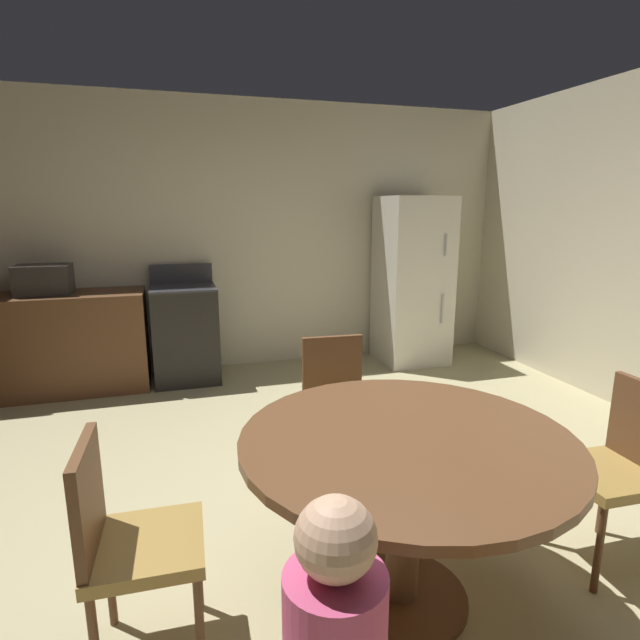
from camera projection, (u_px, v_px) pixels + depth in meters
The scene contains 10 objects.
ground_plane at pixel (326, 541), 2.54m from camera, with size 14.00×14.00×0.00m, color tan.
wall_back at pixel (235, 237), 5.18m from camera, with size 6.14×0.12×2.70m, color beige.
kitchen_counter at pixel (38, 345), 4.49m from camera, with size 1.86×0.60×0.90m, color brown.
oven_range at pixel (185, 333), 4.85m from camera, with size 0.60×0.60×1.10m.
refrigerator at pixel (412, 281), 5.37m from camera, with size 0.68×0.68×1.76m.
microwave at pixel (44, 280), 4.39m from camera, with size 0.44×0.32×0.26m, color #2D2B28.
dining_table at pixel (406, 470), 2.04m from camera, with size 1.34×1.34×0.76m.
chair_west at pixel (126, 536), 1.80m from camera, with size 0.41×0.41×0.87m.
chair_east at pixel (621, 462), 2.32m from camera, with size 0.42×0.42×0.87m.
chair_north at pixel (337, 399), 3.08m from camera, with size 0.42×0.42×0.87m.
Camera 1 is at (-0.68, -2.13, 1.65)m, focal length 28.26 mm.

